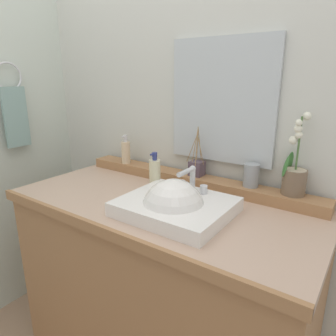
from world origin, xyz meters
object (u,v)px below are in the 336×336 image
Objects in this scene: potted_plant at (295,174)px; lotion_bottle at (155,174)px; soap_dispenser at (126,152)px; tumbler_cup at (251,175)px; hand_towel at (16,117)px; soap_bar at (166,185)px; sink_basin at (174,209)px; reed_diffuser at (197,168)px.

potted_plant is 0.62m from lotion_bottle.
tumbler_cup is at bearing 2.40° from soap_dispenser.
hand_towel is at bearing -170.56° from lotion_bottle.
hand_towel is at bearing -175.44° from soap_bar.
soap_dispenser is 0.73m from tumbler_cup.
sink_basin is 0.64m from soap_dispenser.
hand_towel is at bearing -166.18° from tumbler_cup.
reed_diffuser is at bearing 179.78° from tumbler_cup.
hand_towel reaches higher than tumbler_cup.
tumbler_cup is at bearing -177.13° from potted_plant.
soap_bar is 1.05m from hand_towel.
tumbler_cup is at bearing 63.15° from sink_basin.
soap_dispenser is 0.66× the size of reed_diffuser.
potted_plant is 2.11× the size of soap_dispenser.
reed_diffuser is 1.33× the size of lotion_bottle.
reed_diffuser is at bearing -179.01° from potted_plant.
sink_basin is at bearing -37.58° from lotion_bottle.
potted_plant is 1.00× the size of hand_towel.
tumbler_cup is 1.37m from hand_towel.
lotion_bottle is (-0.13, -0.17, -0.01)m from reed_diffuser.
lotion_bottle is (-0.59, -0.18, -0.06)m from potted_plant.
sink_basin is 0.37m from reed_diffuser.
sink_basin is at bearing -116.85° from tumbler_cup.
sink_basin is 6.06× the size of soap_bar.
soap_dispenser is 0.87× the size of lotion_bottle.
soap_bar is 0.20× the size of potted_plant.
sink_basin is at bearing -134.74° from potted_plant.
reed_diffuser reaches higher than soap_dispenser.
potted_plant is at bearing 45.26° from sink_basin.
soap_bar is 0.38m from tumbler_cup.
soap_bar is 0.54m from potted_plant.
sink_basin is 0.17m from soap_bar.
hand_towel is (-1.04, -0.32, 0.21)m from reed_diffuser.
soap_bar is at bearing 4.56° from hand_towel.
tumbler_cup is 0.30× the size of hand_towel.
soap_bar is at bearing -30.46° from lotion_bottle.
lotion_bottle is (0.32, -0.14, -0.04)m from soap_dispenser.
reed_diffuser is 0.71× the size of hand_towel.
soap_bar is 0.20× the size of hand_towel.
hand_towel is at bearing -162.58° from reed_diffuser.
hand_towel reaches higher than soap_bar.
tumbler_cup is at bearing 13.82° from hand_towel.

